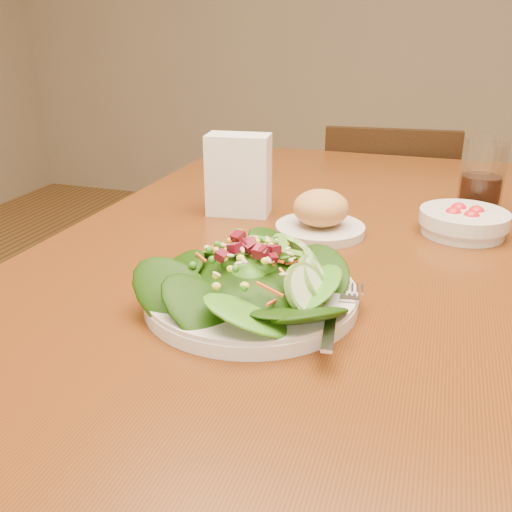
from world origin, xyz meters
The scene contains 7 objects.
dining_table centered at (0.00, 0.00, 0.65)m, with size 0.90×1.40×0.75m.
chair_far centered at (0.00, 0.84, 0.43)m, with size 0.41×0.41×0.81m.
salad_plate centered at (-0.05, -0.23, 0.78)m, with size 0.27×0.26×0.08m.
bread_plate centered at (-0.03, 0.05, 0.78)m, with size 0.15×0.15×0.07m.
tomato_bowl centered at (0.19, 0.12, 0.77)m, with size 0.14×0.14×0.05m.
drinking_glass centered at (0.22, 0.25, 0.81)m, with size 0.08×0.08×0.14m.
napkin_holder centered at (-0.20, 0.11, 0.83)m, with size 0.12×0.07×0.14m.
Camera 1 is at (0.14, -0.83, 1.08)m, focal length 40.00 mm.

